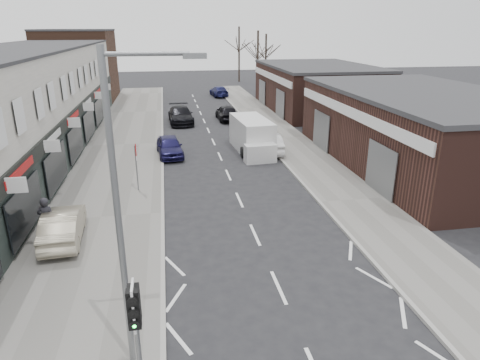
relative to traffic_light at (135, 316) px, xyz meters
name	(u,v)px	position (x,y,z in m)	size (l,w,h in m)	color
ground	(295,325)	(4.40, 2.02, -2.41)	(160.00, 160.00, 0.00)	black
pavement_left	(124,145)	(-2.35, 24.02, -2.35)	(5.50, 64.00, 0.12)	slate
pavement_right	(285,138)	(10.15, 24.02, -2.35)	(3.50, 64.00, 0.12)	slate
shop_terrace_left	(9,107)	(-9.10, 21.52, 1.14)	(8.00, 41.00, 7.10)	beige
brick_block_far	(79,66)	(-9.10, 47.02, 1.59)	(8.00, 10.00, 8.00)	#44291D
right_unit_near	(423,131)	(16.90, 16.02, -0.16)	(10.00, 18.00, 4.50)	#3A1F1A
right_unit_far	(317,88)	(16.90, 36.02, -0.16)	(10.00, 16.00, 4.50)	#3A1F1A
tree_far_a	(257,92)	(13.40, 50.02, -2.41)	(3.60, 3.60, 8.00)	#382D26
tree_far_b	(265,86)	(15.90, 56.02, -2.41)	(3.60, 3.60, 7.50)	#382D26
tree_far_c	(239,82)	(12.90, 62.02, -2.41)	(3.60, 3.60, 8.50)	#382D26
traffic_light	(135,316)	(0.00, 0.00, 0.00)	(0.28, 0.60, 3.10)	slate
street_lamp	(125,203)	(-0.13, 1.22, 2.20)	(2.23, 0.22, 8.00)	slate
warning_sign	(136,153)	(-0.76, 14.02, -0.21)	(0.12, 0.80, 2.70)	slate
white_van	(252,136)	(6.85, 20.97, -1.31)	(2.48, 6.12, 2.33)	silver
sedan_on_pavement	(63,225)	(-3.51, 8.68, -1.63)	(1.41, 4.05, 1.33)	#9D947D
pedestrian	(47,219)	(-4.10, 8.72, -1.34)	(0.70, 0.46, 1.92)	black
parked_car_left_a	(170,146)	(1.00, 20.73, -1.72)	(1.63, 4.06, 1.38)	#171441
parked_car_left_b	(181,115)	(2.20, 31.44, -1.66)	(2.13, 5.23, 1.52)	black
parked_car_right_a	(268,143)	(7.90, 20.43, -1.71)	(1.49, 4.28, 1.41)	silver
parked_car_right_b	(227,112)	(6.60, 32.04, -1.67)	(1.75, 4.35, 1.48)	black
parked_car_right_c	(219,91)	(7.72, 47.00, -1.76)	(1.83, 4.49, 1.30)	#161947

